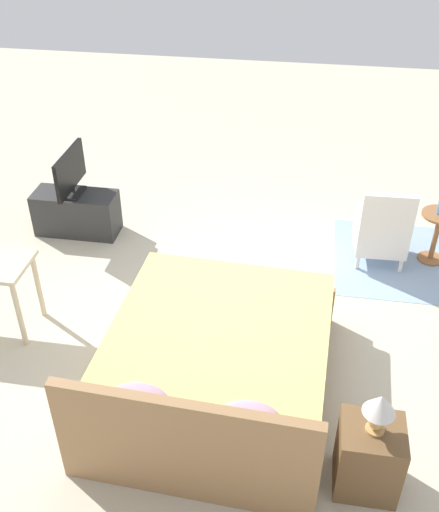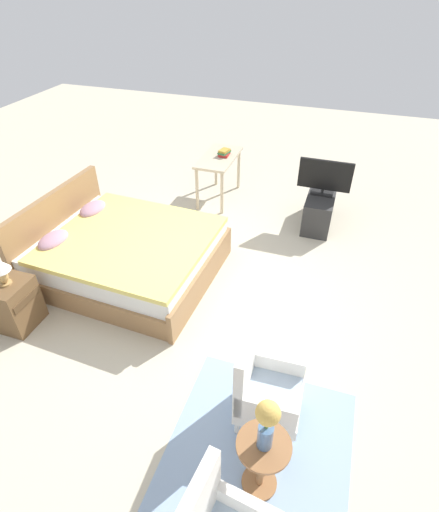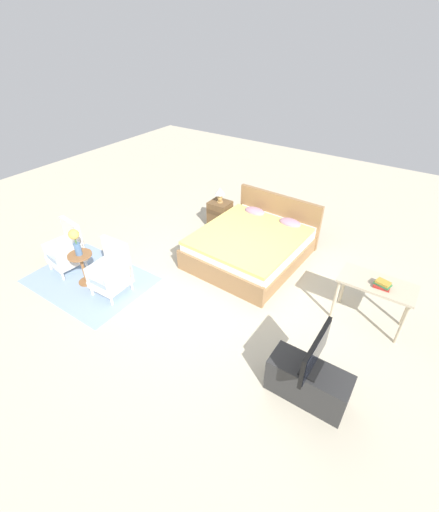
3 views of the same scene
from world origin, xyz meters
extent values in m
plane|color=beige|center=(0.00, 0.00, 0.00)|extent=(16.00, 16.00, 0.00)
cube|color=#8EA8C6|center=(-2.06, -1.06, 0.00)|extent=(2.10, 1.50, 0.01)
cube|color=#997047|center=(-0.03, 1.12, 0.14)|extent=(1.88, 2.23, 0.28)
cube|color=white|center=(-0.03, 1.12, 0.40)|extent=(1.81, 2.14, 0.24)
cube|color=#EAD66B|center=(-0.03, 1.03, 0.55)|extent=(1.85, 1.97, 0.06)
cube|color=#997047|center=(0.02, 2.15, 0.48)|extent=(1.82, 0.17, 0.96)
cube|color=#997047|center=(-0.08, 0.07, 0.20)|extent=(1.82, 0.15, 0.40)
ellipsoid|color=#B28499|center=(-0.39, 1.89, 0.59)|extent=(0.45, 0.30, 0.14)
ellipsoid|color=#B28499|center=(0.41, 1.85, 0.59)|extent=(0.45, 0.30, 0.14)
cylinder|color=white|center=(-1.69, -1.30, 0.09)|extent=(0.04, 0.04, 0.16)
cylinder|color=white|center=(-1.23, -1.28, 0.09)|extent=(0.04, 0.04, 0.16)
cylinder|color=white|center=(-1.71, -0.84, 0.09)|extent=(0.04, 0.04, 0.16)
cylinder|color=white|center=(-1.25, -0.82, 0.09)|extent=(0.04, 0.04, 0.16)
cube|color=white|center=(-1.47, -1.06, 0.23)|extent=(0.56, 0.56, 0.12)
cube|color=#A3B7CC|center=(-1.47, -1.06, 0.34)|extent=(0.51, 0.51, 0.10)
cube|color=white|center=(-1.48, -0.83, 0.61)|extent=(0.54, 0.10, 0.64)
cube|color=white|center=(-1.70, -1.07, 0.42)|extent=(0.09, 0.52, 0.26)
cube|color=white|center=(-1.23, -1.05, 0.42)|extent=(0.09, 0.52, 0.26)
cylinder|color=#936038|center=(-2.06, -1.13, 0.01)|extent=(0.28, 0.28, 0.03)
cylinder|color=#936038|center=(-2.06, -1.13, 0.30)|extent=(0.06, 0.06, 0.54)
cube|color=brown|center=(-1.23, 1.85, 0.29)|extent=(0.44, 0.40, 0.59)
cube|color=brown|center=(-1.23, 1.65, 0.41)|extent=(0.37, 0.01, 0.09)
cylinder|color=tan|center=(-1.23, 1.85, 0.60)|extent=(0.13, 0.13, 0.02)
ellipsoid|color=tan|center=(-1.23, 1.85, 0.69)|extent=(0.11, 0.11, 0.16)
cone|color=silver|center=(-1.23, 1.85, 0.84)|extent=(0.22, 0.22, 0.15)
cube|color=#2D2D2D|center=(2.00, -1.06, 0.25)|extent=(0.96, 0.40, 0.51)
cube|color=black|center=(2.00, -1.06, 0.52)|extent=(0.20, 0.32, 0.03)
cylinder|color=black|center=(2.00, -1.06, 0.56)|extent=(0.04, 0.04, 0.05)
cube|color=black|center=(2.00, -1.06, 0.81)|extent=(0.05, 0.77, 0.44)
cube|color=black|center=(2.02, -1.06, 0.81)|extent=(0.01, 0.71, 0.40)
cylinder|color=beige|center=(1.81, 0.45, 0.36)|extent=(0.05, 0.05, 0.71)
cylinder|color=beige|center=(1.81, 0.87, 0.36)|extent=(0.05, 0.05, 0.71)
camera|label=1|loc=(-0.62, 4.61, 3.86)|focal=42.00mm
camera|label=2|loc=(-3.53, -1.29, 3.34)|focal=28.00mm
camera|label=3|loc=(2.52, -3.72, 3.83)|focal=24.00mm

